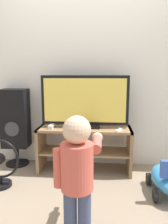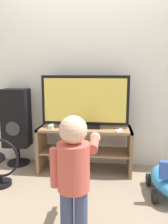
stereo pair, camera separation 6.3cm
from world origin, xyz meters
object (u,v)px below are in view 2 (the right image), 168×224
(child, at_px, (74,167))
(floor_fan, at_px, (0,165))
(television, at_px, (85,102))
(ride_on_toy, at_px, (167,180))
(game_console, at_px, (52,126))
(speaker_tower, at_px, (16,120))
(remote_primary, at_px, (119,130))

(child, xyz_separation_m, floor_fan, (-0.94, 0.66, -0.32))
(television, height_order, floor_fan, television)
(floor_fan, xyz_separation_m, ride_on_toy, (1.81, 0.01, -0.08))
(television, xyz_separation_m, child, (0.05, -1.17, -0.33))
(game_console, xyz_separation_m, floor_fan, (-0.49, -0.45, -0.35))
(floor_fan, height_order, ride_on_toy, floor_fan)
(child, xyz_separation_m, speaker_tower, (-1.00, 1.27, 0.06))
(child, distance_m, ride_on_toy, 1.16)
(floor_fan, distance_m, ride_on_toy, 1.81)
(television, bearing_deg, game_console, -170.46)
(child, bearing_deg, television, 92.29)
(game_console, distance_m, remote_primary, 0.83)
(child, relative_size, floor_fan, 1.73)
(game_console, bearing_deg, floor_fan, -137.51)
(speaker_tower, relative_size, floor_fan, 1.89)
(television, xyz_separation_m, remote_primary, (0.42, -0.16, -0.31))
(television, relative_size, game_console, 5.86)
(child, distance_m, speaker_tower, 1.61)
(television, relative_size, child, 1.14)
(remote_primary, height_order, child, child)
(game_console, distance_m, floor_fan, 0.75)
(game_console, height_order, child, child)
(child, bearing_deg, ride_on_toy, 37.57)
(ride_on_toy, bearing_deg, game_console, 161.69)
(floor_fan, bearing_deg, game_console, 42.49)
(television, relative_size, ride_on_toy, 1.76)
(television, relative_size, remote_primary, 8.38)
(television, distance_m, ride_on_toy, 1.27)
(game_console, xyz_separation_m, speaker_tower, (-0.54, 0.16, 0.03))
(television, bearing_deg, speaker_tower, 174.35)
(television, height_order, speaker_tower, television)
(television, xyz_separation_m, floor_fan, (-0.90, -0.52, -0.65))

